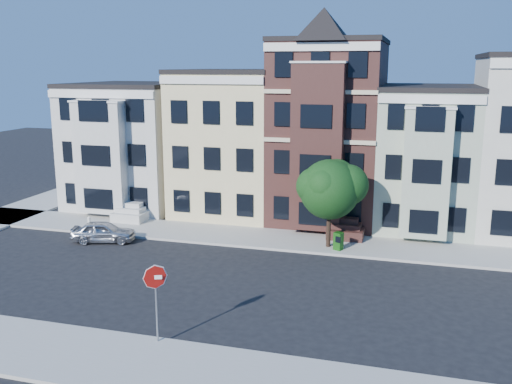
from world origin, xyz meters
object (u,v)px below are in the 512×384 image
(parked_car, at_px, (103,232))
(fire_hydrant, at_px, (89,223))
(street_tree, at_px, (330,193))
(stop_sign, at_px, (156,299))
(newspaper_box, at_px, (338,241))

(parked_car, distance_m, fire_hydrant, 3.08)
(street_tree, xyz_separation_m, fire_hydrant, (-15.68, -0.35, -2.90))
(street_tree, xyz_separation_m, parked_car, (-13.40, -2.42, -2.69))
(fire_hydrant, bearing_deg, stop_sign, -49.69)
(parked_car, xyz_separation_m, fire_hydrant, (-2.28, 2.07, -0.20))
(newspaper_box, xyz_separation_m, stop_sign, (-5.15, -13.08, 1.23))
(fire_hydrant, relative_size, stop_sign, 0.17)
(newspaper_box, xyz_separation_m, fire_hydrant, (-16.34, 0.10, -0.22))
(newspaper_box, bearing_deg, street_tree, 170.36)
(newspaper_box, relative_size, stop_sign, 0.30)
(parked_car, bearing_deg, fire_hydrant, 32.20)
(parked_car, relative_size, fire_hydrant, 6.41)
(street_tree, xyz_separation_m, newspaper_box, (0.66, -0.45, -2.68))
(parked_car, distance_m, newspaper_box, 14.20)
(parked_car, height_order, fire_hydrant, parked_car)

